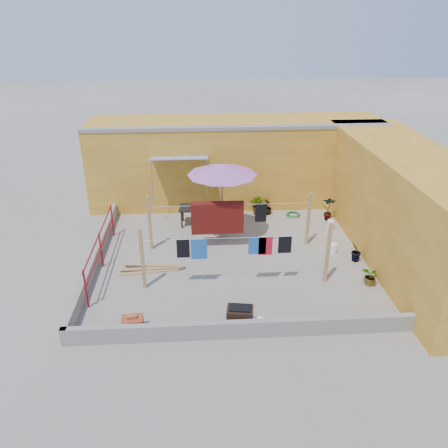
{
  "coord_description": "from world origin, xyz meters",
  "views": [
    {
      "loc": [
        -0.98,
        -11.52,
        6.78
      ],
      "look_at": [
        -0.22,
        0.3,
        1.04
      ],
      "focal_mm": 35.0,
      "sensor_mm": 36.0,
      "label": 1
    }
  ],
  "objects": [
    {
      "name": "green_hose",
      "position": [
        2.53,
        3.01,
        0.04
      ],
      "size": [
        0.53,
        0.53,
        0.08
      ],
      "color": "#176920",
      "rests_on": "ground"
    },
    {
      "name": "plant_right_a",
      "position": [
        3.7,
        2.55,
        0.46
      ],
      "size": [
        0.56,
        0.46,
        0.92
      ],
      "primitive_type": "imported",
      "rotation": [
        0.0,
        0.0,
        2.83
      ],
      "color": "#245819",
      "rests_on": "ground"
    },
    {
      "name": "wall_right",
      "position": [
        5.2,
        0.0,
        1.6
      ],
      "size": [
        2.4,
        9.0,
        3.2
      ],
      "primitive_type": "cube",
      "color": "gold",
      "rests_on": "ground"
    },
    {
      "name": "red_railing",
      "position": [
        -3.85,
        -0.2,
        0.72
      ],
      "size": [
        0.05,
        4.2,
        1.1
      ],
      "color": "#A3101B",
      "rests_on": "ground"
    },
    {
      "name": "white_basin",
      "position": [
        0.34,
        -3.2,
        0.05
      ],
      "size": [
        0.54,
        0.54,
        0.09
      ],
      "color": "white",
      "rests_on": "ground"
    },
    {
      "name": "brick_stack",
      "position": [
        -2.6,
        -3.2,
        0.19
      ],
      "size": [
        0.53,
        0.41,
        0.44
      ],
      "color": "#9A3B23",
      "rests_on": "ground"
    },
    {
      "name": "plant_back_b",
      "position": [
        1.58,
        3.2,
        0.29
      ],
      "size": [
        0.36,
        0.36,
        0.59
      ],
      "primitive_type": "imported",
      "rotation": [
        0.0,
        0.0,
        1.47
      ],
      "color": "#245819",
      "rests_on": "ground"
    },
    {
      "name": "wall_back",
      "position": [
        0.5,
        4.69,
        1.61
      ],
      "size": [
        11.0,
        3.27,
        3.21
      ],
      "color": "gold",
      "rests_on": "ground"
    },
    {
      "name": "ground",
      "position": [
        0.0,
        0.0,
        0.0
      ],
      "size": [
        80.0,
        80.0,
        0.0
      ],
      "primitive_type": "plane",
      "color": "#9E998E",
      "rests_on": "ground"
    },
    {
      "name": "water_jug_a",
      "position": [
        3.59,
        1.81,
        0.17
      ],
      "size": [
        0.25,
        0.25,
        0.39
      ],
      "color": "white",
      "rests_on": "ground"
    },
    {
      "name": "patio_umbrella",
      "position": [
        -0.2,
        1.43,
        2.38
      ],
      "size": [
        2.7,
        2.7,
        2.65
      ],
      "color": "gray",
      "rests_on": "ground"
    },
    {
      "name": "plant_back_a",
      "position": [
        1.28,
        3.2,
        0.4
      ],
      "size": [
        0.76,
        0.66,
        0.8
      ],
      "primitive_type": "imported",
      "rotation": [
        0.0,
        0.0,
        -0.05
      ],
      "color": "#245819",
      "rests_on": "ground"
    },
    {
      "name": "plant_right_c",
      "position": [
        3.7,
        -1.67,
        0.27
      ],
      "size": [
        0.56,
        0.6,
        0.54
      ],
      "primitive_type": "imported",
      "rotation": [
        0.0,
        0.0,
        5.05
      ],
      "color": "#245819",
      "rests_on": "ground"
    },
    {
      "name": "lumber_pile",
      "position": [
        -2.4,
        -0.51,
        0.06
      ],
      "size": [
        1.95,
        0.57,
        0.12
      ],
      "color": "tan",
      "rests_on": "ground"
    },
    {
      "name": "brazier",
      "position": [
        -0.06,
        -3.2,
        0.27
      ],
      "size": [
        0.68,
        0.51,
        0.56
      ],
      "color": "black",
      "rests_on": "ground"
    },
    {
      "name": "clothesline_rig",
      "position": [
        -0.32,
        0.55,
        1.0
      ],
      "size": [
        5.09,
        2.35,
        1.8
      ],
      "color": "tan",
      "rests_on": "ground"
    },
    {
      "name": "outdoor_table",
      "position": [
        -0.93,
        2.49,
        0.6
      ],
      "size": [
        1.45,
        0.79,
        0.66
      ],
      "color": "black",
      "rests_on": "ground"
    },
    {
      "name": "parapet_front",
      "position": [
        0.0,
        -3.58,
        0.22
      ],
      "size": [
        8.3,
        0.16,
        0.44
      ],
      "primitive_type": "cube",
      "color": "gray",
      "rests_on": "ground"
    },
    {
      "name": "water_jug_b",
      "position": [
        3.19,
        0.15,
        0.16
      ],
      "size": [
        0.23,
        0.23,
        0.36
      ],
      "color": "white",
      "rests_on": "ground"
    },
    {
      "name": "plant_right_b",
      "position": [
        3.7,
        -0.39,
        0.33
      ],
      "size": [
        0.46,
        0.47,
        0.67
      ],
      "primitive_type": "imported",
      "rotation": [
        0.0,
        0.0,
        4.01
      ],
      "color": "#245819",
      "rests_on": "ground"
    },
    {
      "name": "parapet_left",
      "position": [
        -4.08,
        0.0,
        0.22
      ],
      "size": [
        0.16,
        7.3,
        0.44
      ],
      "primitive_type": "cube",
      "color": "gray",
      "rests_on": "ground"
    }
  ]
}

